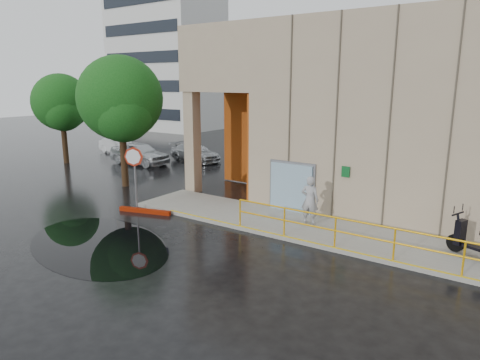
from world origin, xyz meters
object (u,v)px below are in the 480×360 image
at_px(car_a, 139,153).
at_px(tree_far, 62,105).
at_px(stop_sign, 134,165).
at_px(person, 310,200).
at_px(tree_near, 121,102).
at_px(car_b, 119,146).
at_px(red_curb, 145,211).
at_px(car_c, 195,153).

bearing_deg(car_a, tree_far, 121.05).
distance_m(stop_sign, tree_far, 13.37).
height_order(person, tree_near, tree_near).
xyz_separation_m(person, car_b, (-19.65, 7.28, -0.45)).
bearing_deg(car_b, red_curb, -116.74).
relative_size(stop_sign, tree_far, 0.46).
height_order(stop_sign, car_a, stop_sign).
bearing_deg(tree_far, tree_near, -14.43).
distance_m(person, tree_near, 11.41).
height_order(person, car_b, person).
height_order(stop_sign, car_c, stop_sign).
relative_size(stop_sign, car_c, 0.67).
bearing_deg(car_a, car_b, 65.95).
bearing_deg(stop_sign, car_c, 114.71).
bearing_deg(car_b, tree_far, -168.10).
xyz_separation_m(red_curb, tree_near, (-4.31, 2.70, 4.37)).
height_order(car_a, tree_far, tree_far).
height_order(person, red_curb, person).
distance_m(car_a, car_b, 5.03).
relative_size(person, car_b, 0.48).
xyz_separation_m(stop_sign, car_c, (-5.60, 10.50, -1.41)).
relative_size(person, red_curb, 0.78).
distance_m(person, tree_far, 19.84).
bearing_deg(car_c, tree_far, 138.35).
relative_size(tree_near, tree_far, 1.13).
bearing_deg(red_curb, tree_near, 147.91).
bearing_deg(person, stop_sign, 9.89).
bearing_deg(car_a, car_c, -36.99).
bearing_deg(car_c, tree_near, -158.45).
relative_size(red_curb, car_c, 0.58).
relative_size(car_a, tree_far, 0.74).
bearing_deg(car_b, person, -100.80).
height_order(red_curb, car_b, car_b).
xyz_separation_m(car_a, tree_far, (-4.39, -2.61, 3.21)).
height_order(car_b, tree_near, tree_near).
bearing_deg(person, car_b, -27.92).
bearing_deg(tree_far, person, -7.60).
xyz_separation_m(tree_near, tree_far, (-8.57, 2.20, -0.48)).
height_order(red_curb, tree_far, tree_far).
relative_size(red_curb, tree_far, 0.40).
height_order(red_curb, car_c, car_c).
height_order(car_a, car_c, car_a).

